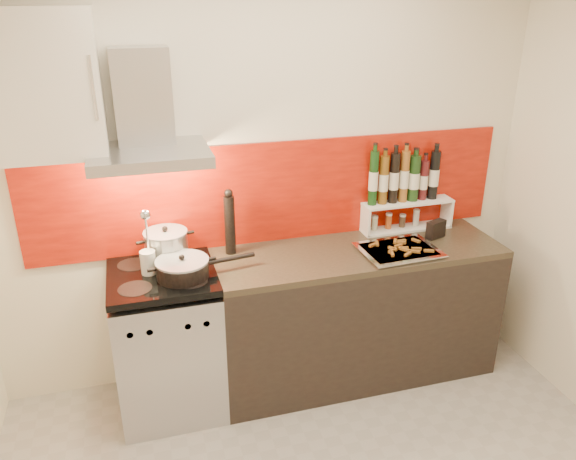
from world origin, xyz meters
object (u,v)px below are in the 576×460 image
object	(u,v)px
counter	(355,312)
baking_tray	(399,250)
saute_pan	(184,268)
pepper_mill	(230,223)
range_stove	(168,343)
stock_pot	(166,246)

from	to	relation	value
counter	baking_tray	world-z (taller)	baking_tray
saute_pan	pepper_mill	bearing A→B (deg)	39.16
range_stove	stock_pot	bearing A→B (deg)	72.68
range_stove	counter	bearing A→B (deg)	0.23
range_stove	baking_tray	size ratio (longest dim) A/B	1.88
counter	pepper_mill	size ratio (longest dim) A/B	4.39
saute_pan	pepper_mill	xyz separation A→B (m)	(0.31, 0.25, 0.14)
range_stove	counter	world-z (taller)	range_stove
range_stove	saute_pan	world-z (taller)	saute_pan
range_stove	counter	size ratio (longest dim) A/B	0.51
saute_pan	pepper_mill	size ratio (longest dim) A/B	1.39
pepper_mill	counter	bearing A→B (deg)	-12.47
range_stove	baking_tray	bearing A→B (deg)	-4.18
counter	range_stove	bearing A→B (deg)	-179.77
range_stove	counter	xyz separation A→B (m)	(1.20, 0.00, 0.01)
range_stove	stock_pot	world-z (taller)	stock_pot
stock_pot	saute_pan	xyz separation A→B (m)	(0.07, -0.23, -0.04)
pepper_mill	stock_pot	bearing A→B (deg)	-176.70
saute_pan	baking_tray	bearing A→B (deg)	-1.16
counter	stock_pot	bearing A→B (deg)	172.67
pepper_mill	baking_tray	world-z (taller)	pepper_mill
range_stove	baking_tray	world-z (taller)	baking_tray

